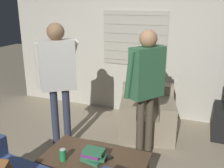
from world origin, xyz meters
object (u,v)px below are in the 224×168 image
(spare_remote, at_px, (107,159))
(armchair_beige, at_px, (147,115))
(coffee_table, at_px, (95,160))
(soda_can, at_px, (63,155))
(book_stack, at_px, (93,155))
(person_left_standing, at_px, (58,71))
(person_right_standing, at_px, (146,79))

(spare_remote, bearing_deg, armchair_beige, 131.19)
(armchair_beige, height_order, coffee_table, armchair_beige)
(coffee_table, distance_m, soda_can, 0.34)
(armchair_beige, relative_size, book_stack, 3.73)
(person_left_standing, distance_m, book_stack, 1.32)
(person_left_standing, xyz_separation_m, soda_can, (0.57, -0.88, -0.60))
(person_left_standing, relative_size, soda_can, 13.90)
(coffee_table, xyz_separation_m, soda_can, (-0.28, -0.17, 0.10))
(person_right_standing, bearing_deg, spare_remote, -155.38)
(book_stack, distance_m, soda_can, 0.31)
(coffee_table, distance_m, spare_remote, 0.14)
(book_stack, relative_size, soda_can, 2.09)
(coffee_table, relative_size, person_left_standing, 0.62)
(soda_can, bearing_deg, person_left_standing, 123.02)
(armchair_beige, distance_m, coffee_table, 1.56)
(armchair_beige, bearing_deg, coffee_table, 68.96)
(person_left_standing, bearing_deg, book_stack, -78.87)
(person_right_standing, height_order, book_stack, person_right_standing)
(armchair_beige, bearing_deg, book_stack, 69.88)
(soda_can, height_order, spare_remote, soda_can)
(person_right_standing, xyz_separation_m, soda_can, (-0.56, -1.10, -0.56))
(person_right_standing, bearing_deg, soda_can, -173.14)
(person_right_standing, distance_m, book_stack, 1.17)
(coffee_table, xyz_separation_m, person_left_standing, (-0.85, 0.71, 0.71))
(coffee_table, bearing_deg, book_stack, -76.49)
(book_stack, bearing_deg, person_right_standing, 74.93)
(armchair_beige, xyz_separation_m, soda_can, (-0.45, -1.72, 0.21))
(spare_remote, bearing_deg, person_right_standing, 123.32)
(person_left_standing, xyz_separation_m, book_stack, (0.87, -0.79, -0.60))
(person_left_standing, relative_size, person_right_standing, 1.04)
(soda_can, bearing_deg, coffee_table, 31.87)
(person_left_standing, relative_size, spare_remote, 14.29)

